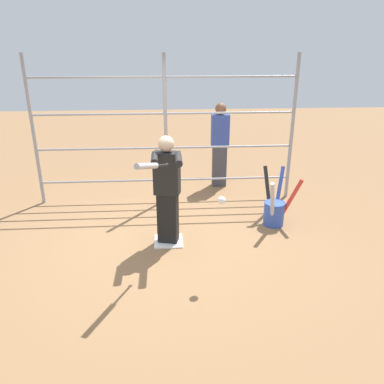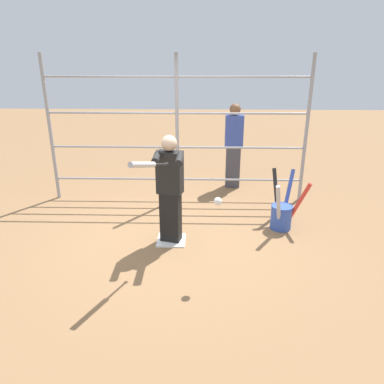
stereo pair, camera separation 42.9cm
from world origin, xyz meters
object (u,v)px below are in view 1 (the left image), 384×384
bystander_behind_fence (220,144)px  bat_bucket (275,210)px  baseball_bat_swinging (150,166)px  batter (168,188)px  softball_in_flight (222,200)px

bystander_behind_fence → bat_bucket: bearing=108.9°
baseball_bat_swinging → batter: bearing=-102.6°
baseball_bat_swinging → bystander_behind_fence: size_ratio=0.46×
bat_bucket → bystander_behind_fence: size_ratio=0.53×
batter → softball_in_flight: size_ratio=15.98×
bat_bucket → bystander_behind_fence: 2.00m
batter → bystander_behind_fence: bearing=-114.4°
baseball_bat_swinging → bat_bucket: bearing=-144.8°
bat_bucket → baseball_bat_swinging: bearing=35.2°
batter → bystander_behind_fence: bystander_behind_fence is taller
baseball_bat_swinging → softball_in_flight: (-0.80, 0.01, -0.43)m
bystander_behind_fence → batter: bearing=65.6°
baseball_bat_swinging → bystander_behind_fence: bearing=-111.5°
softball_in_flight → bat_bucket: bearing=-128.5°
baseball_bat_swinging → bat_bucket: size_ratio=0.86×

